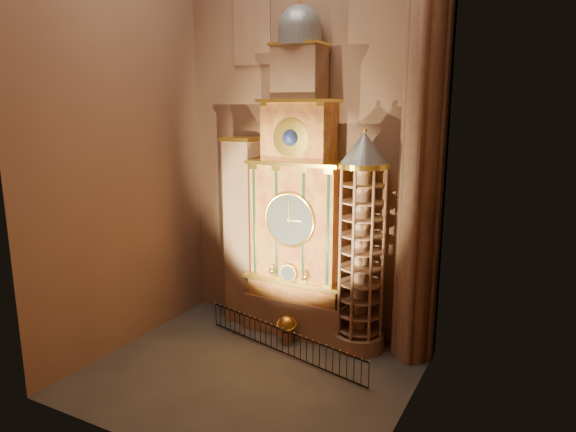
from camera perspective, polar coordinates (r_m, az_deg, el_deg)
The scene contains 11 objects.
floor at distance 24.28m, azimuth -4.39°, elevation -16.99°, with size 14.00×14.00×0.00m, color #383330.
wall_back at distance 26.48m, azimuth 2.24°, elevation 10.40°, with size 22.00×22.00×0.00m, color #8F664D.
wall_left at distance 25.68m, azimuth -18.36°, elevation 9.74°, with size 22.00×22.00×0.00m, color #8F664D.
wall_right at distance 18.43m, azimuth 14.04°, elevation 9.27°, with size 22.00×22.00×0.00m, color #8F664D.
astronomical_clock at distance 26.05m, azimuth 1.18°, elevation 0.79°, with size 5.60×2.41×16.70m.
portrait_tower at distance 28.05m, azimuth -5.04°, elevation -1.63°, with size 1.80×1.60×10.20m.
stair_turret at distance 24.80m, azimuth 8.15°, elevation -3.27°, with size 2.50×2.50×10.80m.
gothic_pier at distance 23.49m, azimuth 14.89°, elevation 9.78°, with size 2.04×2.04×22.00m.
stained_glass_window at distance 28.31m, azimuth -4.03°, elevation 21.67°, with size 2.20×0.14×5.20m.
celestial_globe at distance 26.51m, azimuth -0.15°, elevation -12.23°, with size 1.27×1.24×1.44m.
iron_railing at distance 25.48m, azimuth -0.61°, elevation -13.75°, with size 9.53×2.38×1.25m.
Camera 1 is at (11.43, -17.87, 11.82)m, focal length 32.00 mm.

